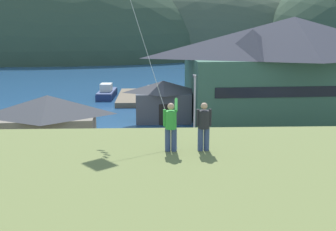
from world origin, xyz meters
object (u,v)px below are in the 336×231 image
(parking_light_pole, at_px, (194,106))
(person_kite_flyer, at_px, (171,125))
(harbor_lodge, at_px, (292,65))
(storage_shed_waterside, at_px, (163,101))
(storage_shed_near_lot, at_px, (49,126))
(moored_boat_outer_mooring, at_px, (153,95))
(parked_car_corner_spot, at_px, (142,150))
(parked_car_front_row_end, at_px, (21,191))
(wharf_dock, at_px, (130,97))
(parked_car_mid_row_near, at_px, (288,155))
(person_companion, at_px, (204,125))
(parked_car_back_row_left, at_px, (109,175))
(moored_boat_wharfside, at_px, (107,93))

(parking_light_pole, xyz_separation_m, person_kite_flyer, (-2.89, -19.91, 3.26))
(harbor_lodge, xyz_separation_m, storage_shed_waterside, (-14.65, -1.53, -3.73))
(storage_shed_near_lot, distance_m, moored_boat_outer_mooring, 27.37)
(parked_car_corner_spot, height_order, parked_car_front_row_end, same)
(wharf_dock, height_order, parked_car_front_row_end, parked_car_front_row_end)
(harbor_lodge, xyz_separation_m, parked_car_mid_row_near, (-5.82, -17.31, -5.03))
(parked_car_front_row_end, bearing_deg, parked_car_corner_spot, 48.28)
(harbor_lodge, bearing_deg, person_companion, -113.61)
(storage_shed_near_lot, relative_size, parked_car_back_row_left, 1.87)
(harbor_lodge, distance_m, person_companion, 34.98)
(moored_boat_outer_mooring, relative_size, parked_car_mid_row_near, 1.59)
(parked_car_corner_spot, distance_m, person_kite_flyer, 17.48)
(harbor_lodge, height_order, storage_shed_waterside, harbor_lodge)
(parked_car_mid_row_near, bearing_deg, parked_car_corner_spot, 171.62)
(parked_car_mid_row_near, distance_m, person_companion, 17.88)
(moored_boat_outer_mooring, bearing_deg, parked_car_corner_spot, -91.95)
(moored_boat_outer_mooring, xyz_separation_m, parked_car_front_row_end, (-7.80, -35.19, 0.34))
(moored_boat_wharfside, bearing_deg, storage_shed_near_lot, -92.82)
(moored_boat_wharfside, height_order, moored_boat_outer_mooring, same)
(wharf_dock, bearing_deg, parked_car_mid_row_near, -65.77)
(person_companion, bearing_deg, wharf_dock, 96.62)
(parking_light_pole, bearing_deg, parked_car_corner_spot, -140.97)
(wharf_dock, distance_m, parking_light_pole, 25.66)
(parked_car_corner_spot, xyz_separation_m, person_kite_flyer, (1.50, -16.35, 5.98))
(parked_car_mid_row_near, bearing_deg, storage_shed_waterside, 119.24)
(moored_boat_wharfside, relative_size, parked_car_corner_spot, 1.66)
(harbor_lodge, relative_size, parked_car_back_row_left, 5.82)
(wharf_dock, relative_size, person_kite_flyer, 6.70)
(storage_shed_waterside, bearing_deg, person_companion, -88.79)
(parked_car_front_row_end, bearing_deg, storage_shed_waterside, 67.89)
(storage_shed_near_lot, distance_m, person_kite_flyer, 20.38)
(storage_shed_waterside, relative_size, parked_car_back_row_left, 1.51)
(harbor_lodge, distance_m, person_kite_flyer, 35.48)
(parked_car_front_row_end, distance_m, person_companion, 14.18)
(parked_car_mid_row_near, distance_m, parking_light_pole, 8.71)
(person_kite_flyer, height_order, person_companion, person_kite_flyer)
(harbor_lodge, relative_size, parked_car_corner_spot, 5.84)
(harbor_lodge, relative_size, parked_car_front_row_end, 5.85)
(moored_boat_outer_mooring, xyz_separation_m, parking_light_pole, (3.46, -23.93, 3.06))
(harbor_lodge, bearing_deg, parked_car_corner_spot, -136.72)
(parked_car_mid_row_near, height_order, person_companion, person_companion)
(parked_car_front_row_end, bearing_deg, moored_boat_wharfside, 88.63)
(harbor_lodge, height_order, parked_car_corner_spot, harbor_lodge)
(parked_car_mid_row_near, height_order, person_kite_flyer, person_kite_flyer)
(parked_car_corner_spot, bearing_deg, moored_boat_wharfside, 101.24)
(moored_boat_outer_mooring, height_order, person_kite_flyer, person_kite_flyer)
(wharf_dock, distance_m, person_companion, 45.17)
(storage_shed_near_lot, xyz_separation_m, parked_car_mid_row_near, (18.22, -3.08, -1.61))
(harbor_lodge, distance_m, parking_light_pole, 17.43)
(harbor_lodge, xyz_separation_m, wharf_dock, (-19.16, 12.33, -5.75))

